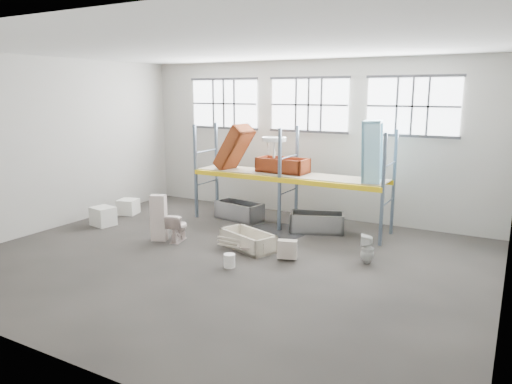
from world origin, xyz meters
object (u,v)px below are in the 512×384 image
Objects in this scene: bathtub_beige at (248,240)px; steel_tub_right at (317,222)px; bucket at (229,261)px; cistern_tall at (159,218)px; carton_near at (103,216)px; blue_tub_upright at (372,152)px; rust_tub_flat at (283,165)px; toilet_white at (367,249)px; toilet_beige at (178,227)px; steel_tub_left at (239,211)px.

steel_tub_right reaches higher than bathtub_beige.
bathtub_beige reaches higher than bucket.
carton_near is (-2.50, 0.33, -0.35)m from cistern_tall.
blue_tub_upright reaches higher than steel_tub_right.
toilet_white is at bearing -33.65° from rust_tub_flat.
toilet_white is (5.51, 1.02, -0.28)m from cistern_tall.
steel_tub_right is 0.90× the size of blue_tub_upright.
toilet_beige is 2.99m from carton_near.
toilet_white is 0.46× the size of steel_tub_left.
steel_tub_right is at bearing 17.36° from cistern_tall.
blue_tub_upright is (4.93, 3.09, 1.76)m from cistern_tall.
steel_tub_left is at bearing 53.14° from cistern_tall.
cistern_tall reaches higher than steel_tub_left.
rust_tub_flat is (2.16, 3.24, 1.18)m from cistern_tall.
steel_tub_right is at bearing -147.93° from toilet_white.
carton_near is (-7.43, -2.76, -2.11)m from blue_tub_upright.
steel_tub_right is 2.33× the size of carton_near.
toilet_white is 0.46× the size of steel_tub_right.
steel_tub_left is 4.67m from blue_tub_upright.
steel_tub_right is 2.06m from rust_tub_flat.
blue_tub_upright is 5.46× the size of bucket.
bathtub_beige is 0.89× the size of blue_tub_upright.
blue_tub_upright is (2.45, 2.52, 2.17)m from bathtub_beige.
cistern_tall reaches higher than bucket.
blue_tub_upright is (4.45, 2.90, 2.01)m from toilet_beige.
blue_tub_upright is (-0.57, 2.08, 2.04)m from toilet_white.
rust_tub_flat reaches higher than steel_tub_right.
steel_tub_left is 4.85× the size of bucket.
bucket is 5.41m from carton_near.
bathtub_beige is at bearing -134.14° from blue_tub_upright.
carton_near reaches higher than steel_tub_left.
rust_tub_flat is 2.35× the size of carton_near.
carton_near is (-5.28, 1.13, 0.13)m from bucket.
steel_tub_right is 2.57m from blue_tub_upright.
rust_tub_flat reaches higher than toilet_white.
carton_near is (-3.28, -2.63, 0.00)m from steel_tub_left.
toilet_beige reaches higher than carton_near.
cistern_tall is 4.07m from rust_tub_flat.
blue_tub_upright reaches higher than toilet_white.
toilet_white is (5.02, 0.82, -0.04)m from toilet_beige.
blue_tub_upright reaches higher than rust_tub_flat.
bucket is at bearing -81.25° from rust_tub_flat.
steel_tub_left is 0.99× the size of steel_tub_right.
carton_near is (-4.66, -2.91, -1.54)m from rust_tub_flat.
toilet_beige is 5.09m from toilet_white.
toilet_beige is 0.45× the size of blue_tub_upright.
blue_tub_upright reaches higher than steel_tub_left.
bucket is at bearing -12.12° from carton_near.
toilet_white is at bearing -74.57° from blue_tub_upright.
carton_near is at bearing -147.99° from rust_tub_flat.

